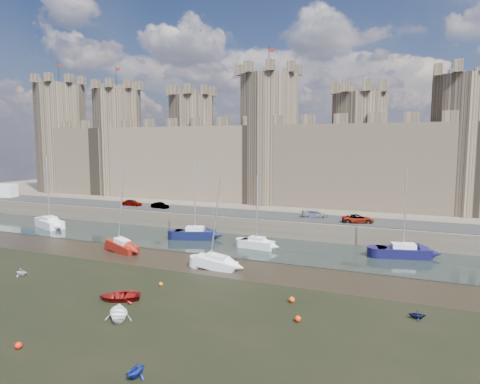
{
  "coord_description": "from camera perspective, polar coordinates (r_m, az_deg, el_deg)",
  "views": [
    {
      "loc": [
        28.17,
        -26.37,
        13.29
      ],
      "look_at": [
        7.49,
        22.0,
        7.33
      ],
      "focal_mm": 32.0,
      "sensor_mm": 36.0,
      "label": 1
    }
  ],
  "objects": [
    {
      "name": "buoy_2",
      "position": [
        32.87,
        -27.44,
        -17.69
      ],
      "size": [
        0.47,
        0.47,
        0.47
      ],
      "primitive_type": "sphere",
      "color": "red",
      "rests_on": "ground"
    },
    {
      "name": "castle",
      "position": [
        79.77,
        1.98,
        5.3
      ],
      "size": [
        108.5,
        11.0,
        29.0
      ],
      "color": "#42382B",
      "rests_on": "quay"
    },
    {
      "name": "dinghy_2",
      "position": [
        35.3,
        -15.82,
        -15.41
      ],
      "size": [
        3.27,
        3.41,
        0.58
      ],
      "primitive_type": "imported",
      "rotation": [
        1.57,
        0.0,
        3.8
      ],
      "color": "white",
      "rests_on": "ground"
    },
    {
      "name": "sailboat_3",
      "position": [
        53.83,
        20.94,
        -7.39
      ],
      "size": [
        6.31,
        3.68,
        10.39
      ],
      "rotation": [
        0.0,
        0.0,
        0.25
      ],
      "color": "black",
      "rests_on": "ground"
    },
    {
      "name": "car_1",
      "position": [
        72.49,
        -10.62,
        -1.79
      ],
      "size": [
        3.34,
        1.61,
        1.06
      ],
      "primitive_type": "imported",
      "rotation": [
        0.0,
        0.0,
        1.41
      ],
      "color": "gray",
      "rests_on": "quay"
    },
    {
      "name": "dinghy_3",
      "position": [
        49.18,
        -27.14,
        -9.48
      ],
      "size": [
        1.5,
        1.31,
        0.76
      ],
      "primitive_type": "imported",
      "rotation": [
        1.57,
        0.0,
        1.53
      ],
      "color": "silver",
      "rests_on": "ground"
    },
    {
      "name": "car_0",
      "position": [
        76.49,
        -14.2,
        -1.4
      ],
      "size": [
        3.52,
        1.49,
        1.19
      ],
      "primitive_type": "imported",
      "rotation": [
        0.0,
        0.0,
        1.6
      ],
      "color": "gray",
      "rests_on": "quay"
    },
    {
      "name": "sailboat_5",
      "position": [
        46.3,
        -3.25,
        -9.32
      ],
      "size": [
        4.51,
        1.79,
        9.7
      ],
      "rotation": [
        0.0,
        0.0,
        0.01
      ],
      "color": "silver",
      "rests_on": "ground"
    },
    {
      "name": "sailboat_2",
      "position": [
        54.62,
        2.27,
        -6.8
      ],
      "size": [
        4.46,
        2.11,
        9.31
      ],
      "rotation": [
        0.0,
        0.0,
        -0.1
      ],
      "color": "silver",
      "rests_on": "ground"
    },
    {
      "name": "dinghy_4",
      "position": [
        38.8,
        -15.73,
        -13.25
      ],
      "size": [
        4.25,
        3.84,
        0.72
      ],
      "primitive_type": "imported",
      "rotation": [
        1.57,
        0.0,
        5.2
      ],
      "color": "maroon",
      "rests_on": "ground"
    },
    {
      "name": "dinghy_5",
      "position": [
        27.13,
        -13.69,
        -22.08
      ],
      "size": [
        1.36,
        1.57,
        0.81
      ],
      "primitive_type": "imported",
      "rotation": [
        1.57,
        0.0,
        -0.02
      ],
      "color": "navy",
      "rests_on": "ground"
    },
    {
      "name": "water_channel",
      "position": [
        59.22,
        -5.95,
        -6.5
      ],
      "size": [
        160.0,
        12.0,
        0.08
      ],
      "primitive_type": "cube",
      "color": "black",
      "rests_on": "ground"
    },
    {
      "name": "buoy_5",
      "position": [
        33.65,
        7.71,
        -16.41
      ],
      "size": [
        0.49,
        0.49,
        0.49
      ],
      "primitive_type": "sphere",
      "color": "red",
      "rests_on": "ground"
    },
    {
      "name": "buoy_3",
      "position": [
        37.27,
        6.91,
        -14.07
      ],
      "size": [
        0.5,
        0.5,
        0.5
      ],
      "primitive_type": "sphere",
      "color": "#D54609",
      "rests_on": "ground"
    },
    {
      "name": "buoy_1",
      "position": [
        41.65,
        -10.52,
        -11.98
      ],
      "size": [
        0.39,
        0.39,
        0.39
      ],
      "primitive_type": "sphere",
      "color": "#E15F0A",
      "rests_on": "ground"
    },
    {
      "name": "van",
      "position": [
        98.98,
        -29.29,
        0.16
      ],
      "size": [
        6.56,
        3.81,
        2.69
      ],
      "primitive_type": "cube",
      "rotation": [
        0.0,
        0.0,
        0.23
      ],
      "color": "silver",
      "rests_on": "quay"
    },
    {
      "name": "car_3",
      "position": [
        60.48,
        15.46,
        -3.49
      ],
      "size": [
        4.63,
        3.11,
        1.18
      ],
      "primitive_type": "imported",
      "rotation": [
        0.0,
        0.0,
        1.87
      ],
      "color": "gray",
      "rests_on": "quay"
    },
    {
      "name": "sailboat_4",
      "position": [
        54.95,
        -15.41,
        -6.96
      ],
      "size": [
        4.71,
        2.82,
        10.31
      ],
      "rotation": [
        0.0,
        0.0,
        -0.27
      ],
      "color": "maroon",
      "rests_on": "ground"
    },
    {
      "name": "sailboat_1",
      "position": [
        60.05,
        -5.99,
        -5.52
      ],
      "size": [
        5.95,
        3.86,
        11.13
      ],
      "rotation": [
        0.0,
        0.0,
        0.33
      ],
      "color": "black",
      "rests_on": "ground"
    },
    {
      "name": "dinghy_7",
      "position": [
        36.41,
        22.55,
        -14.9
      ],
      "size": [
        1.38,
        1.24,
        0.66
      ],
      "primitive_type": "imported",
      "rotation": [
        1.57,
        0.0,
        1.7
      ],
      "color": "black",
      "rests_on": "ground"
    },
    {
      "name": "car_2",
      "position": [
        63.39,
        9.95,
        -2.94
      ],
      "size": [
        3.94,
        2.24,
        1.08
      ],
      "primitive_type": "imported",
      "rotation": [
        0.0,
        0.0,
        1.78
      ],
      "color": "gray",
      "rests_on": "quay"
    },
    {
      "name": "quay",
      "position": [
        91.64,
        5.04,
        -1.11
      ],
      "size": [
        160.0,
        60.0,
        2.5
      ],
      "primitive_type": "cube",
      "color": "#4C443A",
      "rests_on": "ground"
    },
    {
      "name": "road",
      "position": [
        67.48,
        -1.85,
        -2.7
      ],
      "size": [
        160.0,
        7.0,
        0.1
      ],
      "primitive_type": "cube",
      "color": "black",
      "rests_on": "quay"
    },
    {
      "name": "ground",
      "position": [
        40.81,
        -23.01,
        -13.07
      ],
      "size": [
        160.0,
        160.0,
        0.0
      ],
      "primitive_type": "plane",
      "color": "black",
      "rests_on": "ground"
    },
    {
      "name": "sailboat_0",
      "position": [
        74.11,
        -24.04,
        -3.76
      ],
      "size": [
        6.43,
        4.38,
        11.21
      ],
      "rotation": [
        0.0,
        0.0,
        -0.38
      ],
      "color": "silver",
      "rests_on": "ground"
    }
  ]
}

